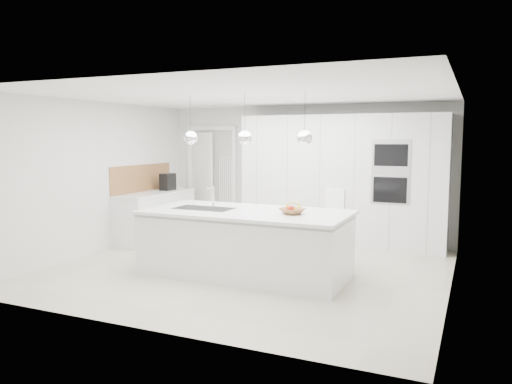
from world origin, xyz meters
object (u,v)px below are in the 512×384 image
at_px(island_base, 245,245).
at_px(espresso_machine, 168,182).
at_px(bar_stool_right, 332,228).
at_px(bar_stool_left, 303,229).
at_px(fruit_bowl, 292,211).

xyz_separation_m(island_base, espresso_machine, (-2.53, 1.89, 0.63)).
bearing_deg(bar_stool_right, island_base, -110.06).
relative_size(espresso_machine, bar_stool_left, 0.31).
bearing_deg(bar_stool_left, espresso_machine, 139.45).
height_order(bar_stool_left, bar_stool_right, bar_stool_right).
bearing_deg(bar_stool_right, espresso_machine, -170.00).
relative_size(espresso_machine, bar_stool_right, 0.28).
distance_m(espresso_machine, bar_stool_right, 3.65).
xyz_separation_m(fruit_bowl, bar_stool_left, (-0.17, 0.97, -0.42)).
bearing_deg(island_base, espresso_machine, 143.24).
bearing_deg(bar_stool_left, bar_stool_right, -24.03).
xyz_separation_m(island_base, bar_stool_left, (0.51, 0.98, 0.09)).
bearing_deg(espresso_machine, bar_stool_right, -14.20).
distance_m(island_base, espresso_machine, 3.22).
height_order(fruit_bowl, bar_stool_right, bar_stool_right).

